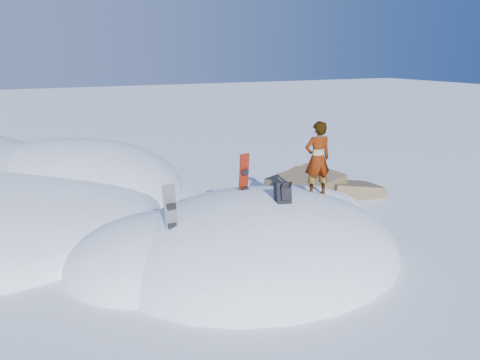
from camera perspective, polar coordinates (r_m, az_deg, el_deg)
name	(u,v)px	position (r m, az deg, el deg)	size (l,w,h in m)	color
ground	(258,255)	(11.35, 2.21, -9.18)	(120.00, 120.00, 0.00)	white
snow_mound	(247,253)	(11.47, 0.88, -8.90)	(8.00, 6.00, 3.00)	white
rock_outcrop	(315,200)	(15.58, 9.08, -2.40)	(4.68, 4.41, 1.68)	olive
snowboard_red	(244,183)	(11.45, 0.47, -0.33)	(0.30, 0.23, 1.50)	red
snowboard_dark	(171,218)	(9.94, -8.37, -4.62)	(0.28, 0.24, 1.46)	black
backpack	(283,193)	(10.48, 5.27, -1.59)	(0.39, 0.43, 0.56)	black
gear_pile	(168,293)	(9.63, -8.77, -13.41)	(0.82, 0.67, 0.22)	black
person	(317,159)	(11.80, 9.41, 2.57)	(0.69, 0.45, 1.89)	slate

